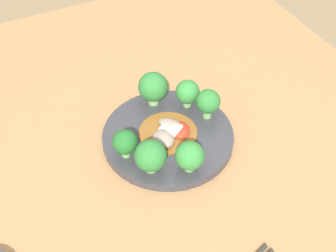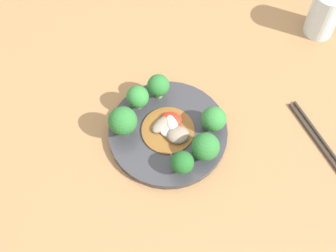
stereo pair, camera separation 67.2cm
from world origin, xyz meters
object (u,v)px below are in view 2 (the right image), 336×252
broccoli_west (123,121)px  chopsticks (321,143)px  plate (168,133)px  broccoli_northwest (138,97)px  drinking_glass (324,13)px  broccoli_south (182,163)px  broccoli_southeast (205,147)px  stirfry_center (170,128)px  broccoli_north (158,86)px  broccoli_east (214,119)px

broccoli_west → chopsticks: broccoli_west is taller
broccoli_west → chopsticks: 0.41m
plate → broccoli_west: (-0.09, 0.01, 0.05)m
broccoli_northwest → drinking_glass: bearing=19.9°
chopsticks → broccoli_south: bearing=-174.9°
broccoli_southeast → broccoli_west: bearing=153.7°
broccoli_northwest → stirfry_center: bearing=-48.9°
broccoli_north → chopsticks: broccoli_north is taller
broccoli_east → stirfry_center: broccoli_east is taller
stirfry_center → broccoli_west: bearing=173.7°
broccoli_east → drinking_glass: size_ratio=0.50×
chopsticks → broccoli_west: bearing=169.2°
broccoli_west → broccoli_northwest: 0.07m
plate → chopsticks: bearing=-11.7°
broccoli_east → drinking_glass: 0.38m
broccoli_north → stirfry_center: size_ratio=0.57×
plate → chopsticks: (0.31, -0.06, -0.00)m
broccoli_south → chopsticks: (0.30, 0.03, -0.05)m
broccoli_west → broccoli_east: broccoli_west is taller
plate → broccoli_northwest: (-0.05, 0.07, 0.04)m
broccoli_east → drinking_glass: bearing=38.1°
broccoli_north → drinking_glass: 0.42m
broccoli_south → broccoli_north: size_ratio=0.91×
broccoli_west → broccoli_south: bearing=-44.5°
broccoli_north → stirfry_center: broccoli_north is taller
broccoli_north → stirfry_center: bearing=-81.6°
drinking_glass → broccoli_northwest: bearing=-160.1°
broccoli_south → broccoli_north: bearing=97.4°
broccoli_south → broccoli_east: bearing=48.3°
broccoli_east → broccoli_north: bearing=137.4°
broccoli_east → broccoli_north: (-0.10, 0.09, 0.00)m
drinking_glass → plate: bearing=-149.6°
broccoli_north → broccoli_northwest: size_ratio=1.07×
drinking_glass → chopsticks: size_ratio=0.56×
broccoli_north → chopsticks: 0.36m
broccoli_northwest → stirfry_center: (0.06, -0.07, -0.03)m
plate → broccoli_south: 0.10m
plate → chopsticks: 0.32m
plate → broccoli_west: broccoli_west is taller
broccoli_east → broccoli_southeast: size_ratio=0.93×
broccoli_west → broccoli_east: 0.18m
broccoli_south → broccoli_north: 0.18m
broccoli_southeast → broccoli_east: bearing=65.2°
broccoli_west → stirfry_center: 0.10m
plate → chopsticks: plate is taller
broccoli_north → broccoli_northwest: broccoli_north is taller
broccoli_west → broccoli_southeast: (0.15, -0.08, -0.01)m
broccoli_north → broccoli_southeast: bearing=-64.6°
broccoli_south → drinking_glass: size_ratio=0.48×
stirfry_center → drinking_glass: drinking_glass is taller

